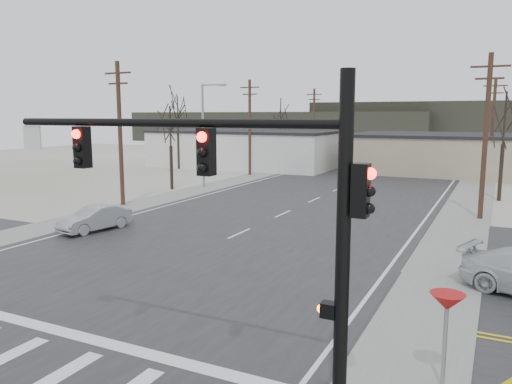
# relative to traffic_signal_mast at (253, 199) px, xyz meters

# --- Properties ---
(ground) EXTENTS (140.00, 140.00, 0.00)m
(ground) POSITION_rel_traffic_signal_mast_xyz_m (-7.89, 6.20, -4.67)
(ground) COLOR silver
(ground) RESTS_ON ground
(main_road) EXTENTS (18.00, 110.00, 0.05)m
(main_road) POSITION_rel_traffic_signal_mast_xyz_m (-7.89, 21.20, -4.65)
(main_road) COLOR #242427
(main_road) RESTS_ON ground
(cross_road) EXTENTS (90.00, 10.00, 0.04)m
(cross_road) POSITION_rel_traffic_signal_mast_xyz_m (-7.89, 6.20, -4.65)
(cross_road) COLOR #242427
(cross_road) RESTS_ON ground
(sidewalk_left) EXTENTS (3.00, 90.00, 0.06)m
(sidewalk_left) POSITION_rel_traffic_signal_mast_xyz_m (-18.49, 26.20, -4.64)
(sidewalk_left) COLOR gray
(sidewalk_left) RESTS_ON ground
(sidewalk_right) EXTENTS (3.00, 90.00, 0.06)m
(sidewalk_right) POSITION_rel_traffic_signal_mast_xyz_m (2.71, 26.20, -4.64)
(sidewalk_right) COLOR gray
(sidewalk_right) RESTS_ON ground
(traffic_signal_mast) EXTENTS (8.95, 0.43, 7.20)m
(traffic_signal_mast) POSITION_rel_traffic_signal_mast_xyz_m (0.00, 0.00, 0.00)
(traffic_signal_mast) COLOR black
(traffic_signal_mast) RESTS_ON ground
(fire_hydrant) EXTENTS (0.24, 0.24, 0.87)m
(fire_hydrant) POSITION_rel_traffic_signal_mast_xyz_m (-18.09, 14.20, -4.22)
(fire_hydrant) COLOR #A50C0C
(fire_hydrant) RESTS_ON ground
(yield_sign) EXTENTS (0.80, 0.80, 2.35)m
(yield_sign) POSITION_rel_traffic_signal_mast_xyz_m (3.61, 2.70, -2.61)
(yield_sign) COLOR gray
(yield_sign) RESTS_ON ground
(building_left_far) EXTENTS (22.30, 12.30, 4.50)m
(building_left_far) POSITION_rel_traffic_signal_mast_xyz_m (-23.89, 46.20, -2.42)
(building_left_far) COLOR silver
(building_left_far) RESTS_ON ground
(building_right_far) EXTENTS (26.30, 14.30, 4.30)m
(building_right_far) POSITION_rel_traffic_signal_mast_xyz_m (2.11, 50.20, -2.52)
(building_right_far) COLOR tan
(building_right_far) RESTS_ON ground
(upole_left_b) EXTENTS (2.20, 0.30, 10.00)m
(upole_left_b) POSITION_rel_traffic_signal_mast_xyz_m (-19.39, 18.20, 0.55)
(upole_left_b) COLOR #452B20
(upole_left_b) RESTS_ON ground
(upole_left_c) EXTENTS (2.20, 0.30, 10.00)m
(upole_left_c) POSITION_rel_traffic_signal_mast_xyz_m (-19.39, 38.20, 0.55)
(upole_left_c) COLOR #452B20
(upole_left_c) RESTS_ON ground
(upole_left_d) EXTENTS (2.20, 0.30, 10.00)m
(upole_left_d) POSITION_rel_traffic_signal_mast_xyz_m (-19.39, 58.20, 0.55)
(upole_left_d) COLOR #452B20
(upole_left_d) RESTS_ON ground
(upole_right_a) EXTENTS (2.20, 0.30, 10.00)m
(upole_right_a) POSITION_rel_traffic_signal_mast_xyz_m (3.61, 24.20, 0.55)
(upole_right_a) COLOR #452B20
(upole_right_a) RESTS_ON ground
(upole_right_b) EXTENTS (2.20, 0.30, 10.00)m
(upole_right_b) POSITION_rel_traffic_signal_mast_xyz_m (3.61, 46.20, 0.55)
(upole_right_b) COLOR #452B20
(upole_right_b) RESTS_ON ground
(streetlight_main) EXTENTS (2.40, 0.25, 9.00)m
(streetlight_main) POSITION_rel_traffic_signal_mast_xyz_m (-18.69, 28.20, 0.41)
(streetlight_main) COLOR gray
(streetlight_main) RESTS_ON ground
(tree_left_near) EXTENTS (3.30, 3.30, 7.35)m
(tree_left_near) POSITION_rel_traffic_signal_mast_xyz_m (-20.89, 26.20, 0.55)
(tree_left_near) COLOR #2E201C
(tree_left_near) RESTS_ON ground
(tree_right_mid) EXTENTS (3.74, 3.74, 8.33)m
(tree_right_mid) POSITION_rel_traffic_signal_mast_xyz_m (4.61, 32.20, 1.26)
(tree_right_mid) COLOR #2E201C
(tree_right_mid) RESTS_ON ground
(tree_left_far) EXTENTS (3.96, 3.96, 8.82)m
(tree_left_far) POSITION_rel_traffic_signal_mast_xyz_m (-21.89, 52.20, 1.61)
(tree_left_far) COLOR #2E201C
(tree_left_far) RESTS_ON ground
(tree_left_mid) EXTENTS (3.96, 3.96, 8.82)m
(tree_left_mid) POSITION_rel_traffic_signal_mast_xyz_m (-29.89, 40.20, 1.61)
(tree_left_mid) COLOR #2E201C
(tree_left_mid) RESTS_ON ground
(hill_left) EXTENTS (70.00, 18.00, 7.00)m
(hill_left) POSITION_rel_traffic_signal_mast_xyz_m (-42.89, 98.20, -1.17)
(hill_left) COLOR #333026
(hill_left) RESTS_ON ground
(sedan_crossing) EXTENTS (2.15, 4.28, 1.35)m
(sedan_crossing) POSITION_rel_traffic_signal_mast_xyz_m (-15.39, 11.34, -3.95)
(sedan_crossing) COLOR gray
(sedan_crossing) RESTS_ON main_road
(car_far_a) EXTENTS (2.03, 4.75, 1.37)m
(car_far_a) POSITION_rel_traffic_signal_mast_xyz_m (-6.00, 51.81, -3.94)
(car_far_a) COLOR black
(car_far_a) RESTS_ON main_road
(car_far_b) EXTENTS (2.62, 3.97, 1.25)m
(car_far_b) POSITION_rel_traffic_signal_mast_xyz_m (-12.53, 68.41, -4.00)
(car_far_b) COLOR black
(car_far_b) RESTS_ON main_road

